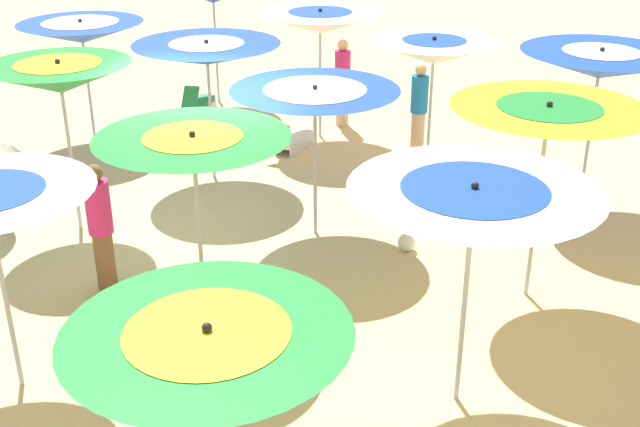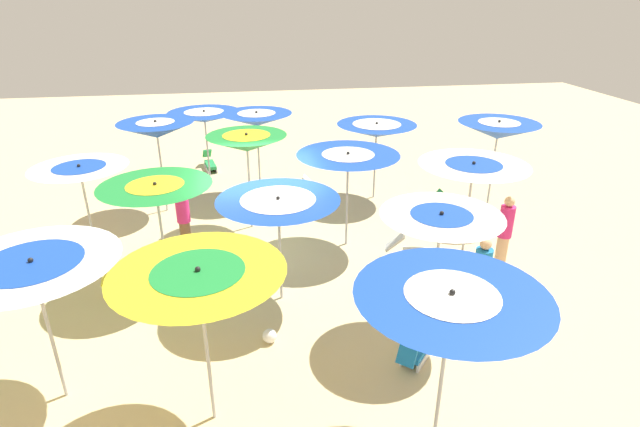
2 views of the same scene
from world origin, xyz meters
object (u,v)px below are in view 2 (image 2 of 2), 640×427
object	(u,v)px
beach_umbrella_14	(156,130)
beachgoer_0	(505,232)
beach_umbrella_9	(156,193)
beach_umbrella_10	(247,143)
beach_umbrella_15	(204,117)
beach_ball	(270,336)
beach_umbrella_3	(498,130)
beach_umbrella_4	(199,283)
beach_umbrella_2	(473,173)
beach_umbrella_6	(348,161)
lounger_0	(418,251)
lounger_5	(139,279)
beach_umbrella_8	(34,272)
beach_umbrella_0	(450,308)
lounger_3	(292,187)
beachgoer_2	(184,218)
lounger_1	(210,163)
beach_umbrella_5	(278,208)
beach_umbrella_1	(441,225)
beach_umbrella_7	(376,130)
beach_umbrella_11	(257,119)
beach_umbrella_13	(80,174)
lounger_4	(453,206)
beachgoer_1	(481,277)
lounger_2	(418,347)

from	to	relation	value
beach_umbrella_14	beachgoer_0	distance (m)	8.75
beach_umbrella_9	beach_umbrella_10	bearing A→B (deg)	143.83
beach_umbrella_15	beach_ball	distance (m)	8.94
beach_umbrella_3	beach_umbrella_4	size ratio (longest dim) A/B	1.04
beach_umbrella_3	beach_umbrella_9	world-z (taller)	beach_umbrella_3
beachgoer_0	beach_ball	world-z (taller)	beachgoer_0
beach_umbrella_2	beach_umbrella_6	xyz separation A→B (m)	(-1.35, -2.29, -0.07)
lounger_0	lounger_5	size ratio (longest dim) A/B	1.02
beach_umbrella_8	beach_umbrella_2	bearing A→B (deg)	110.41
beach_umbrella_0	beachgoer_0	world-z (taller)	beach_umbrella_0
beach_umbrella_14	lounger_3	distance (m)	4.12
lounger_5	beachgoer_2	world-z (taller)	beachgoer_2
lounger_1	beach_umbrella_5	bearing A→B (deg)	0.63
beach_umbrella_5	lounger_1	xyz separation A→B (m)	(-8.06, -1.69, -1.72)
beach_umbrella_1	beach_umbrella_5	bearing A→B (deg)	-119.24
beach_umbrella_4	beach_umbrella_7	distance (m)	8.77
beach_umbrella_14	lounger_1	world-z (taller)	beach_umbrella_14
beach_umbrella_1	beach_umbrella_11	bearing A→B (deg)	-159.20
beach_umbrella_2	beach_umbrella_13	world-z (taller)	beach_umbrella_2
beach_umbrella_11	lounger_4	size ratio (longest dim) A/B	1.92
beachgoer_1	lounger_0	bearing A→B (deg)	155.61
lounger_5	lounger_0	bearing A→B (deg)	-6.71
beach_umbrella_5	beach_umbrella_15	world-z (taller)	beach_umbrella_15
beach_umbrella_3	beach_umbrella_8	size ratio (longest dim) A/B	1.09
beach_umbrella_3	lounger_1	bearing A→B (deg)	-122.70
beach_umbrella_1	lounger_3	distance (m)	7.32
beach_umbrella_0	beach_umbrella_2	distance (m)	5.02
beach_umbrella_4	beach_umbrella_5	size ratio (longest dim) A/B	1.09
beach_umbrella_0	beach_umbrella_2	world-z (taller)	beach_umbrella_0
beach_umbrella_10	beach_umbrella_7	bearing A→B (deg)	112.09
lounger_3	beach_umbrella_1	bearing A→B (deg)	118.44
beach_umbrella_3	beach_umbrella_15	size ratio (longest dim) A/B	1.14
beach_umbrella_1	lounger_3	xyz separation A→B (m)	(-6.87, -1.72, -1.85)
beach_umbrella_11	beachgoer_1	world-z (taller)	beach_umbrella_11
beach_umbrella_9	beach_umbrella_14	xyz separation A→B (m)	(-3.84, -0.47, 0.26)
beach_umbrella_10	beach_umbrella_6	bearing A→B (deg)	58.88
beach_umbrella_10	beachgoer_1	xyz separation A→B (m)	(4.51, 3.95, -1.37)
beach_umbrella_10	lounger_4	xyz separation A→B (m)	(0.00, 5.37, -1.98)
beach_umbrella_8	lounger_0	bearing A→B (deg)	115.46
beach_umbrella_9	beach_umbrella_7	bearing A→B (deg)	126.00
beachgoer_2	beach_umbrella_8	bearing A→B (deg)	108.21
beach_umbrella_8	beach_umbrella_11	distance (m)	8.30
lounger_2	beach_umbrella_6	bearing A→B (deg)	45.86
beach_umbrella_9	lounger_5	size ratio (longest dim) A/B	1.70
beach_umbrella_6	beach_umbrella_2	bearing A→B (deg)	59.52
beach_umbrella_4	beach_umbrella_8	distance (m)	2.33
beach_umbrella_13	beach_umbrella_6	bearing A→B (deg)	87.41
beach_umbrella_13	lounger_4	world-z (taller)	beach_umbrella_13
beach_umbrella_0	beach_umbrella_7	xyz separation A→B (m)	(-8.56, 1.42, -0.18)
beachgoer_1	beachgoer_2	xyz separation A→B (m)	(-3.41, -5.46, 0.02)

